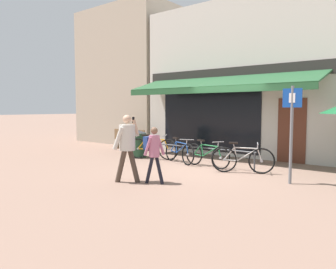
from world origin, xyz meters
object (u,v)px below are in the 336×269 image
at_px(parking_sign, 292,124).
at_px(bicycle_green, 207,155).
at_px(park_bench, 131,139).
at_px(pedestrian_child, 153,148).
at_px(bicycle_blue, 179,152).
at_px(pedestrian_adult, 127,141).
at_px(bicycle_silver, 242,159).
at_px(bicycle_orange, 153,148).
at_px(litter_bin, 138,143).

bearing_deg(parking_sign, bicycle_green, 166.09).
bearing_deg(park_bench, pedestrian_child, -47.23).
height_order(bicycle_blue, pedestrian_adult, pedestrian_adult).
xyz_separation_m(bicycle_blue, bicycle_silver, (2.36, -0.27, 0.02)).
relative_size(bicycle_orange, bicycle_silver, 1.11).
distance_m(bicycle_orange, pedestrian_child, 3.65).
bearing_deg(pedestrian_child, pedestrian_adult, -152.74).
bearing_deg(pedestrian_adult, bicycle_blue, 94.88).
bearing_deg(pedestrian_child, bicycle_orange, 132.55).
bearing_deg(bicycle_green, pedestrian_adult, -89.83).
height_order(bicycle_green, pedestrian_adult, pedestrian_adult).
bearing_deg(litter_bin, bicycle_green, -2.11).
xyz_separation_m(pedestrian_adult, parking_sign, (3.12, 2.26, 0.42)).
bearing_deg(pedestrian_child, bicycle_green, 94.74).
relative_size(bicycle_blue, litter_bin, 1.62).
bearing_deg(parking_sign, pedestrian_child, -142.06).
xyz_separation_m(pedestrian_child, parking_sign, (2.54, 1.98, 0.56)).
height_order(bicycle_green, bicycle_silver, bicycle_silver).
bearing_deg(pedestrian_child, bicycle_silver, 67.02).
xyz_separation_m(bicycle_silver, parking_sign, (1.45, -0.48, 1.03)).
xyz_separation_m(bicycle_blue, pedestrian_child, (1.27, -2.72, 0.48)).
distance_m(bicycle_silver, pedestrian_adult, 3.27).
relative_size(bicycle_green, litter_bin, 1.70).
relative_size(bicycle_orange, bicycle_green, 1.01).
distance_m(bicycle_green, parking_sign, 2.98).
relative_size(pedestrian_adult, park_bench, 1.00).
height_order(bicycle_blue, litter_bin, litter_bin).
bearing_deg(litter_bin, bicycle_silver, -4.12).
bearing_deg(park_bench, bicycle_orange, -37.26).
bearing_deg(pedestrian_child, litter_bin, 140.00).
bearing_deg(pedestrian_adult, litter_bin, 122.35).
bearing_deg(bicycle_silver, pedestrian_child, -139.38).
height_order(bicycle_orange, bicycle_silver, bicycle_orange).
distance_m(pedestrian_adult, pedestrian_child, 0.66).
height_order(pedestrian_adult, pedestrian_child, pedestrian_adult).
xyz_separation_m(litter_bin, park_bench, (-1.77, 1.44, -0.04)).
xyz_separation_m(bicycle_blue, parking_sign, (3.81, -0.74, 1.04)).
height_order(pedestrian_adult, litter_bin, pedestrian_adult).
bearing_deg(pedestrian_child, parking_sign, 38.91).
relative_size(bicycle_blue, parking_sign, 0.71).
distance_m(bicycle_blue, parking_sign, 4.02).
xyz_separation_m(bicycle_green, bicycle_silver, (1.26, -0.20, 0.02)).
relative_size(pedestrian_child, litter_bin, 1.35).
distance_m(bicycle_orange, bicycle_green, 2.23).
relative_size(bicycle_orange, pedestrian_adult, 1.06).
relative_size(bicycle_orange, parking_sign, 0.75).
bearing_deg(bicycle_blue, pedestrian_adult, -55.85).
distance_m(bicycle_silver, park_bench, 6.29).
bearing_deg(parking_sign, litter_bin, 172.21).
bearing_deg(bicycle_silver, bicycle_green, 145.74).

